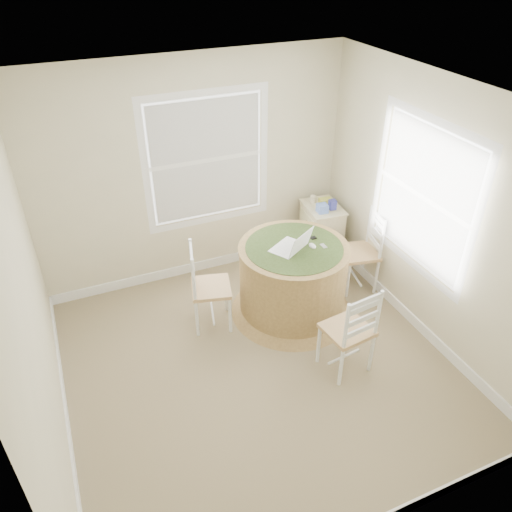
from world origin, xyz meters
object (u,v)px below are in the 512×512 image
chair_near (347,329)px  round_table (293,277)px  laptop (291,247)px  chair_right (359,252)px  corner_chest (321,233)px  chair_left (211,287)px

chair_near → round_table: bearing=-92.1°
chair_near → laptop: size_ratio=1.99×
chair_right → laptop: bearing=-70.0°
round_table → corner_chest: round_table is taller
chair_right → laptop: (-0.96, -0.14, 0.40)m
laptop → round_table: bearing=173.9°
chair_near → corner_chest: 1.93m
chair_left → laptop: (0.83, -0.17, 0.40)m
chair_right → corner_chest: bearing=-160.2°
chair_right → corner_chest: (-0.10, 0.70, -0.10)m
laptop → corner_chest: bearing=-166.6°
chair_near → chair_right: (0.83, 1.08, 0.00)m
round_table → chair_near: bearing=-85.4°
chair_right → laptop: 1.05m
chair_near → corner_chest: bearing=-119.3°
chair_near → chair_right: size_ratio=1.00×
chair_right → corner_chest: size_ratio=1.27×
chair_left → chair_right: 1.79m
chair_left → chair_near: (0.96, -1.12, 0.00)m
chair_near → laptop: laptop is taller
chair_left → laptop: bearing=-87.8°
chair_near → laptop: 1.03m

